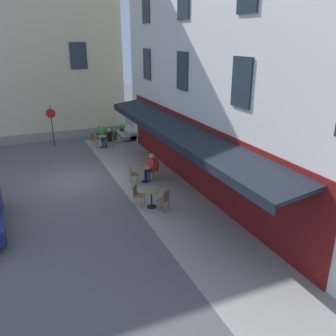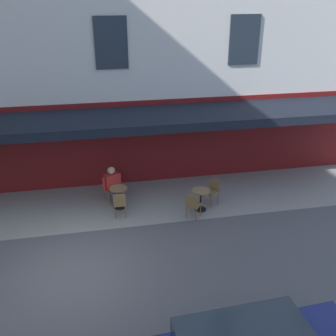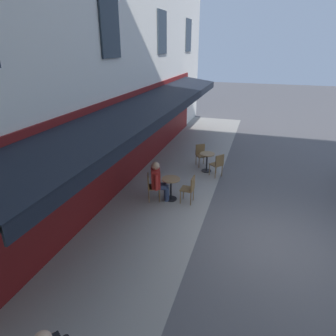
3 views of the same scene
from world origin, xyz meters
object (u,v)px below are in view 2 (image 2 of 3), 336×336
at_px(cafe_table_near_entrance, 201,197).
at_px(cafe_table_streetside, 119,195).
at_px(cafe_chair_wicker_by_window, 213,189).
at_px(cafe_chair_wicker_facing_street, 110,186).
at_px(seated_patron_in_red, 113,184).
at_px(cafe_chair_wicker_under_awning, 193,204).
at_px(cafe_chair_wicker_near_door, 120,202).

relative_size(cafe_table_near_entrance, cafe_table_streetside, 1.00).
distance_m(cafe_chair_wicker_by_window, cafe_chair_wicker_facing_street, 3.57).
distance_m(cafe_chair_wicker_by_window, seated_patron_in_red, 3.45).
relative_size(cafe_table_near_entrance, seated_patron_in_red, 0.56).
distance_m(cafe_table_near_entrance, cafe_chair_wicker_under_awning, 0.63).
bearing_deg(seated_patron_in_red, cafe_table_streetside, 112.71).
bearing_deg(seated_patron_in_red, cafe_chair_wicker_by_window, 168.05).
relative_size(cafe_chair_wicker_under_awning, cafe_table_streetside, 1.21).
xyz_separation_m(cafe_table_near_entrance, cafe_chair_wicker_by_window, (-0.52, -0.35, 0.06)).
height_order(cafe_chair_wicker_by_window, cafe_table_streetside, cafe_chair_wicker_by_window).
bearing_deg(cafe_chair_wicker_facing_street, cafe_chair_wicker_under_awning, 145.24).
xyz_separation_m(cafe_chair_wicker_under_awning, cafe_chair_wicker_by_window, (-0.93, -0.84, 0.00)).
bearing_deg(cafe_chair_wicker_by_window, cafe_table_streetside, -5.87).
xyz_separation_m(cafe_chair_wicker_under_awning, cafe_table_streetside, (2.28, -1.17, -0.06)).
relative_size(cafe_chair_wicker_under_awning, cafe_chair_wicker_facing_street, 1.00).
bearing_deg(cafe_chair_wicker_by_window, cafe_chair_wicker_under_awning, 42.17).
xyz_separation_m(cafe_chair_wicker_by_window, seated_patron_in_red, (3.37, -0.71, 0.17)).
distance_m(cafe_chair_wicker_by_window, cafe_chair_wicker_near_door, 3.24).
bearing_deg(seated_patron_in_red, cafe_chair_wicker_facing_street, -67.29).
bearing_deg(cafe_chair_wicker_under_awning, seated_patron_in_red, -32.45).
relative_size(cafe_table_near_entrance, cafe_chair_wicker_by_window, 0.82).
xyz_separation_m(cafe_chair_wicker_under_awning, cafe_chair_wicker_facing_street, (2.53, -1.75, 0.00)).
height_order(cafe_chair_wicker_under_awning, cafe_table_streetside, cafe_chair_wicker_under_awning).
relative_size(cafe_chair_wicker_by_window, cafe_table_streetside, 1.21).
height_order(cafe_table_streetside, cafe_chair_wicker_near_door, cafe_chair_wicker_near_door).
height_order(cafe_chair_wicker_under_awning, cafe_chair_wicker_by_window, same).
xyz_separation_m(cafe_chair_wicker_near_door, seated_patron_in_red, (0.14, -1.01, 0.17)).
xyz_separation_m(cafe_chair_wicker_near_door, cafe_chair_wicker_facing_street, (0.22, -1.21, 0.00)).
bearing_deg(cafe_chair_wicker_by_window, seated_patron_in_red, -11.95).
height_order(cafe_chair_wicker_under_awning, cafe_chair_wicker_facing_street, same).
bearing_deg(cafe_chair_wicker_by_window, cafe_chair_wicker_facing_street, -14.81).
distance_m(cafe_table_near_entrance, cafe_chair_wicker_facing_street, 3.19).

